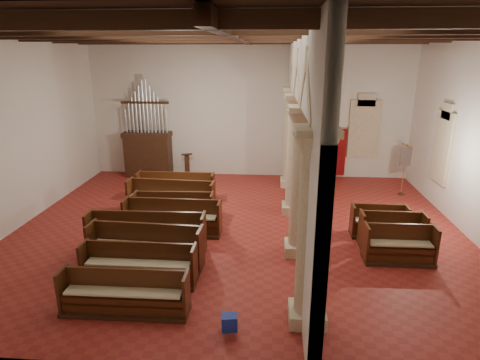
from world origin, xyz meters
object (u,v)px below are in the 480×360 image
lectern (187,166)px  nave_pew_0 (125,299)px  processional_banner (403,176)px  aisle_pew_0 (399,250)px  pipe_organ (148,146)px

lectern → nave_pew_0: 10.00m
lectern → processional_banner: (8.92, -1.74, 0.28)m
lectern → nave_pew_0: bearing=-102.7°
processional_banner → aisle_pew_0: 5.80m
pipe_organ → nave_pew_0: (2.45, -9.99, -1.05)m
pipe_organ → nave_pew_0: size_ratio=1.61×
processional_banner → lectern: bearing=152.7°
processional_banner → aisle_pew_0: size_ratio=1.12×
pipe_organ → aisle_pew_0: 11.56m
lectern → nave_pew_0: lectern is taller
pipe_organ → lectern: 1.96m
lectern → aisle_pew_0: (7.19, -7.26, -0.12)m
lectern → processional_banner: size_ratio=0.55×
aisle_pew_0 → pipe_organ: bearing=140.5°
nave_pew_0 → lectern: bearing=93.5°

